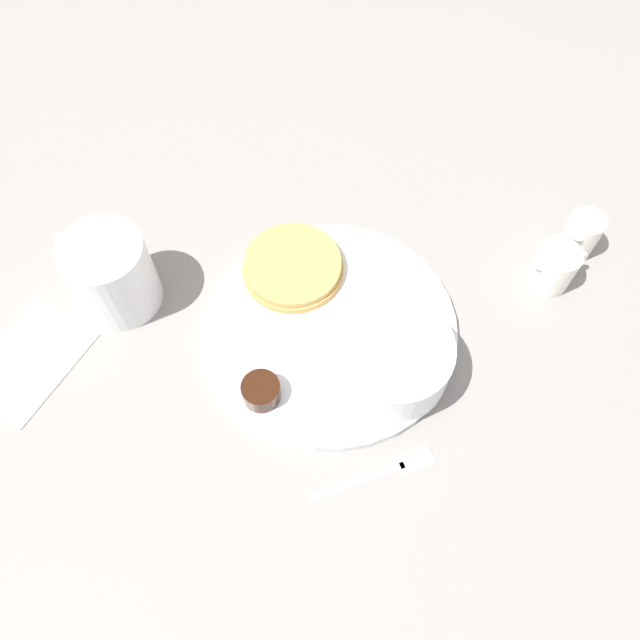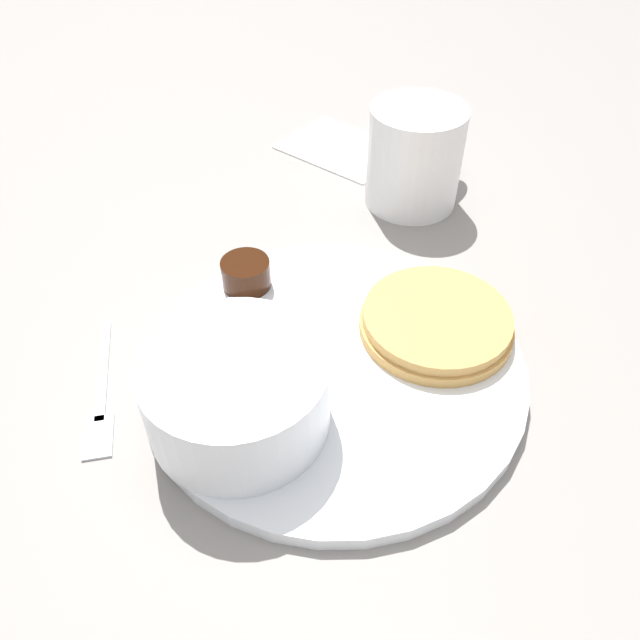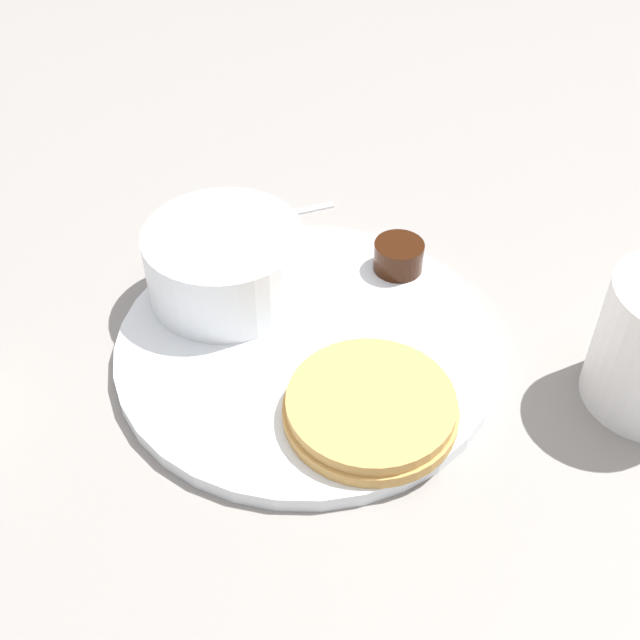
% 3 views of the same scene
% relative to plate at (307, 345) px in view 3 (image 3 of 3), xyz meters
% --- Properties ---
extents(ground_plane, '(4.00, 4.00, 0.00)m').
position_rel_plate_xyz_m(ground_plane, '(0.00, 0.00, -0.01)').
color(ground_plane, gray).
extents(plate, '(0.29, 0.29, 0.01)m').
position_rel_plate_xyz_m(plate, '(0.00, 0.00, 0.00)').
color(plate, white).
rests_on(plate, ground_plane).
extents(pancake_stack, '(0.12, 0.12, 0.02)m').
position_rel_plate_xyz_m(pancake_stack, '(0.04, 0.08, 0.01)').
color(pancake_stack, tan).
rests_on(pancake_stack, plate).
extents(bowl, '(0.12, 0.12, 0.06)m').
position_rel_plate_xyz_m(bowl, '(-0.02, -0.08, 0.04)').
color(bowl, white).
rests_on(bowl, plate).
extents(syrup_cup, '(0.04, 0.04, 0.02)m').
position_rel_plate_xyz_m(syrup_cup, '(-0.11, 0.02, 0.02)').
color(syrup_cup, black).
rests_on(syrup_cup, plate).
extents(butter_ramekin, '(0.05, 0.05, 0.04)m').
position_rel_plate_xyz_m(butter_ramekin, '(-0.04, -0.10, 0.02)').
color(butter_ramekin, white).
rests_on(butter_ramekin, plate).
extents(fork, '(0.11, 0.10, 0.00)m').
position_rel_plate_xyz_m(fork, '(-0.11, -0.13, -0.00)').
color(fork, silver).
rests_on(fork, ground_plane).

